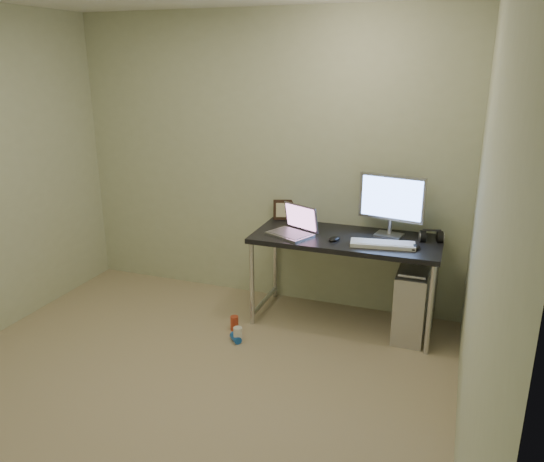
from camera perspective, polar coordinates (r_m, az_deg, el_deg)
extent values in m
plane|color=tan|center=(3.65, -10.97, -17.30)|extent=(3.50, 3.50, 0.00)
cube|color=beige|center=(4.65, -0.86, 7.51)|extent=(3.50, 0.02, 2.50)
cube|color=beige|center=(2.66, 21.65, -1.69)|extent=(0.02, 3.50, 2.50)
cube|color=black|center=(4.25, 7.96, -0.88)|extent=(1.48, 0.65, 0.04)
cylinder|color=silver|center=(4.33, -2.18, -5.72)|extent=(0.04, 0.04, 0.71)
cylinder|color=silver|center=(4.81, 0.34, -3.19)|extent=(0.04, 0.04, 0.71)
cylinder|color=silver|center=(4.06, 16.63, -8.17)|extent=(0.04, 0.04, 0.71)
cylinder|color=silver|center=(4.58, 17.13, -5.19)|extent=(0.04, 0.04, 0.71)
cylinder|color=silver|center=(4.68, -0.83, -7.51)|extent=(0.04, 0.57, 0.04)
cylinder|color=silver|center=(4.43, 16.57, -9.83)|extent=(0.04, 0.57, 0.04)
cube|color=silver|center=(4.35, 14.78, -7.34)|extent=(0.23, 0.53, 0.55)
cylinder|color=#B3B2BA|center=(4.03, 14.79, -4.78)|extent=(0.20, 0.03, 0.03)
cylinder|color=#B3B2BA|center=(4.44, 15.36, -2.70)|extent=(0.20, 0.03, 0.03)
cylinder|color=black|center=(4.56, 14.62, -4.43)|extent=(0.01, 0.16, 0.69)
cylinder|color=black|center=(4.54, 15.71, -4.88)|extent=(0.02, 0.11, 0.71)
cylinder|color=#C33F25|center=(4.36, -4.06, -9.86)|extent=(0.09, 0.09, 0.12)
cylinder|color=white|center=(4.18, -3.69, -11.09)|extent=(0.07, 0.07, 0.12)
cylinder|color=blue|center=(4.21, -3.92, -11.41)|extent=(0.12, 0.12, 0.06)
cube|color=#B3B2BA|center=(4.24, 1.92, -0.37)|extent=(0.40, 0.36, 0.02)
cube|color=slate|center=(4.24, 1.93, -0.23)|extent=(0.35, 0.30, 0.00)
cube|color=gray|center=(4.30, 3.15, 1.49)|extent=(0.32, 0.19, 0.22)
cube|color=#774A6C|center=(4.29, 3.12, 1.46)|extent=(0.29, 0.16, 0.19)
cube|color=#B3B2BA|center=(4.33, 12.46, -0.41)|extent=(0.23, 0.19, 0.02)
cylinder|color=#B3B2BA|center=(4.33, 12.55, 0.48)|extent=(0.03, 0.03, 0.11)
cube|color=#B3B2BA|center=(4.26, 12.75, 3.52)|extent=(0.52, 0.13, 0.36)
cube|color=#648FF0|center=(4.24, 12.71, 3.45)|extent=(0.47, 0.09, 0.32)
cube|color=white|center=(4.08, 11.81, -1.40)|extent=(0.50, 0.22, 0.03)
ellipsoid|color=black|center=(4.07, 15.11, -1.61)|extent=(0.10, 0.14, 0.04)
ellipsoid|color=black|center=(4.15, 6.71, -0.72)|extent=(0.10, 0.14, 0.04)
cylinder|color=black|center=(4.29, 15.90, -0.57)|extent=(0.06, 0.11, 0.11)
cylinder|color=black|center=(4.28, 17.60, -0.74)|extent=(0.06, 0.11, 0.11)
cube|color=black|center=(4.27, 16.82, 0.08)|extent=(0.14, 0.05, 0.01)
cube|color=black|center=(4.65, 1.52, 2.30)|extent=(0.23, 0.13, 0.18)
cylinder|color=silver|center=(4.55, 3.54, 1.37)|extent=(0.01, 0.01, 0.09)
cylinder|color=white|center=(4.53, 3.56, 2.06)|extent=(0.04, 0.03, 0.04)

